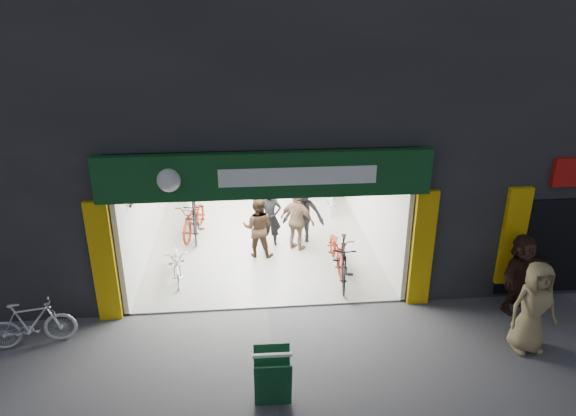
{
  "coord_description": "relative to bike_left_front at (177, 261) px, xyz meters",
  "views": [
    {
      "loc": [
        -0.44,
        -9.36,
        6.12
      ],
      "look_at": [
        0.57,
        1.5,
        1.7
      ],
      "focal_mm": 32.0,
      "sensor_mm": 36.0,
      "label": 1
    }
  ],
  "objects": [
    {
      "name": "ground",
      "position": [
        2.06,
        -1.54,
        -0.43
      ],
      "size": [
        60.0,
        60.0,
        0.0
      ],
      "primitive_type": "plane",
      "color": "#56565B",
      "rests_on": "ground"
    },
    {
      "name": "parked_bike",
      "position": [
        -2.44,
        -2.38,
        0.05
      ],
      "size": [
        1.64,
        0.75,
        0.95
      ],
      "primitive_type": "imported",
      "rotation": [
        0.0,
        0.0,
        1.77
      ],
      "color": "silver",
      "rests_on": "ground"
    },
    {
      "name": "bike_left_front",
      "position": [
        0.0,
        0.0,
        0.0
      ],
      "size": [
        0.81,
        1.69,
        0.85
      ],
      "primitive_type": "imported",
      "rotation": [
        0.0,
        0.0,
        0.15
      ],
      "color": "#BBBBC0",
      "rests_on": "ground"
    },
    {
      "name": "pedestrian_near",
      "position": [
        6.83,
        -3.34,
        0.48
      ],
      "size": [
        0.9,
        0.6,
        1.81
      ],
      "primitive_type": "imported",
      "rotation": [
        0.0,
        0.0,
        0.03
      ],
      "color": "#928155",
      "rests_on": "ground"
    },
    {
      "name": "pedestrian_far",
      "position": [
        7.29,
        -2.03,
        0.44
      ],
      "size": [
        1.63,
        1.31,
        1.73
      ],
      "primitive_type": "imported",
      "rotation": [
        0.0,
        0.0,
        0.58
      ],
      "color": "#372219",
      "rests_on": "ground"
    },
    {
      "name": "customer_d",
      "position": [
        2.98,
        1.15,
        0.41
      ],
      "size": [
        1.04,
        0.91,
        1.68
      ],
      "primitive_type": "imported",
      "rotation": [
        0.0,
        0.0,
        2.52
      ],
      "color": "#80604A",
      "rests_on": "ground"
    },
    {
      "name": "bike_left_midback",
      "position": [
        0.22,
        2.4,
        0.08
      ],
      "size": [
        1.05,
        2.02,
        1.01
      ],
      "primitive_type": "imported",
      "rotation": [
        0.0,
        0.0,
        -0.2
      ],
      "color": "maroon",
      "rests_on": "ground"
    },
    {
      "name": "customer_c",
      "position": [
        3.19,
        1.6,
        0.44
      ],
      "size": [
        1.22,
        0.85,
        1.73
      ],
      "primitive_type": "imported",
      "rotation": [
        0.0,
        0.0,
        -0.2
      ],
      "color": "black",
      "rests_on": "ground"
    },
    {
      "name": "bike_left_midfront",
      "position": [
        0.26,
        2.22,
        0.15
      ],
      "size": [
        0.72,
        1.94,
        1.14
      ],
      "primitive_type": "imported",
      "rotation": [
        0.0,
        0.0,
        0.1
      ],
      "color": "black",
      "rests_on": "ground"
    },
    {
      "name": "sandwich_board",
      "position": [
        1.98,
        -4.3,
        0.08
      ],
      "size": [
        0.63,
        0.63,
        0.92
      ],
      "rotation": [
        0.0,
        0.0,
        -0.02
      ],
      "color": "#104223",
      "rests_on": "ground"
    },
    {
      "name": "bike_right_back",
      "position": [
        4.29,
        3.81,
        0.09
      ],
      "size": [
        0.63,
        1.74,
        1.02
      ],
      "primitive_type": "imported",
      "rotation": [
        0.0,
        0.0,
        -0.09
      ],
      "color": "silver",
      "rests_on": "ground"
    },
    {
      "name": "customer_a",
      "position": [
        2.3,
        1.47,
        0.4
      ],
      "size": [
        0.63,
        0.45,
        1.64
      ],
      "primitive_type": "imported",
      "rotation": [
        0.0,
        0.0,
        0.09
      ],
      "color": "black",
      "rests_on": "ground"
    },
    {
      "name": "bike_right_mid",
      "position": [
        3.86,
        0.16,
        0.03
      ],
      "size": [
        0.62,
        1.76,
        0.92
      ],
      "primitive_type": "imported",
      "rotation": [
        0.0,
        0.0,
        -0.01
      ],
      "color": "#9A240E",
      "rests_on": "ground"
    },
    {
      "name": "bike_left_back",
      "position": [
        0.06,
        3.94,
        0.16
      ],
      "size": [
        0.66,
        1.98,
        1.18
      ],
      "primitive_type": "imported",
      "rotation": [
        0.0,
        0.0,
        -0.05
      ],
      "color": "silver",
      "rests_on": "ground"
    },
    {
      "name": "building",
      "position": [
        2.97,
        3.44,
        3.89
      ],
      "size": [
        17.0,
        10.27,
        8.0
      ],
      "color": "#232326",
      "rests_on": "ground"
    },
    {
      "name": "customer_b",
      "position": [
        1.95,
        0.9,
        0.38
      ],
      "size": [
        0.89,
        0.75,
        1.61
      ],
      "primitive_type": "imported",
      "rotation": [
        0.0,
        0.0,
        2.94
      ],
      "color": "#372619",
      "rests_on": "ground"
    },
    {
      "name": "bike_right_front",
      "position": [
        3.86,
        -0.6,
        0.12
      ],
      "size": [
        0.8,
        1.86,
        1.08
      ],
      "primitive_type": "imported",
      "rotation": [
        0.0,
        0.0,
        -0.17
      ],
      "color": "black",
      "rests_on": "ground"
    }
  ]
}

